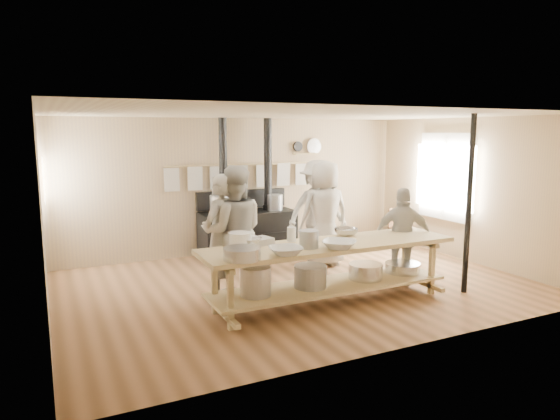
{
  "coord_description": "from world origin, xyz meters",
  "views": [
    {
      "loc": [
        -3.47,
        -6.57,
        2.35
      ],
      "look_at": [
        -0.23,
        0.2,
        1.16
      ],
      "focal_mm": 32.0,
      "sensor_mm": 36.0,
      "label": 1
    }
  ],
  "objects_px": {
    "cook_center": "(325,214)",
    "chair": "(399,235)",
    "cook_right": "(403,237)",
    "cook_left": "(234,232)",
    "roasting_pan": "(257,242)",
    "cook_far_left": "(220,236)",
    "prep_table": "(329,267)",
    "cook_by_window": "(317,210)",
    "stove": "(247,228)"
  },
  "relations": [
    {
      "from": "stove",
      "to": "roasting_pan",
      "type": "relative_size",
      "value": 6.53
    },
    {
      "from": "cook_far_left",
      "to": "prep_table",
      "type": "bearing_deg",
      "value": 102.78
    },
    {
      "from": "cook_left",
      "to": "cook_right",
      "type": "relative_size",
      "value": 1.25
    },
    {
      "from": "stove",
      "to": "cook_center",
      "type": "distance_m",
      "value": 1.65
    },
    {
      "from": "cook_by_window",
      "to": "chair",
      "type": "distance_m",
      "value": 2.24
    },
    {
      "from": "cook_right",
      "to": "cook_by_window",
      "type": "height_order",
      "value": "cook_by_window"
    },
    {
      "from": "stove",
      "to": "cook_far_left",
      "type": "relative_size",
      "value": 1.47
    },
    {
      "from": "cook_center",
      "to": "cook_right",
      "type": "distance_m",
      "value": 1.58
    },
    {
      "from": "cook_left",
      "to": "roasting_pan",
      "type": "distance_m",
      "value": 0.56
    },
    {
      "from": "cook_center",
      "to": "stove",
      "type": "bearing_deg",
      "value": -48.3
    },
    {
      "from": "cook_left",
      "to": "stove",
      "type": "bearing_deg",
      "value": -100.21
    },
    {
      "from": "prep_table",
      "to": "cook_far_left",
      "type": "height_order",
      "value": "cook_far_left"
    },
    {
      "from": "cook_by_window",
      "to": "roasting_pan",
      "type": "height_order",
      "value": "cook_by_window"
    },
    {
      "from": "cook_center",
      "to": "chair",
      "type": "bearing_deg",
      "value": -158.51
    },
    {
      "from": "stove",
      "to": "cook_center",
      "type": "height_order",
      "value": "stove"
    },
    {
      "from": "prep_table",
      "to": "cook_right",
      "type": "xyz_separation_m",
      "value": [
        1.47,
        0.26,
        0.23
      ]
    },
    {
      "from": "cook_far_left",
      "to": "cook_center",
      "type": "height_order",
      "value": "cook_center"
    },
    {
      "from": "cook_left",
      "to": "chair",
      "type": "xyz_separation_m",
      "value": [
        4.21,
        1.52,
        -0.71
      ]
    },
    {
      "from": "cook_left",
      "to": "roasting_pan",
      "type": "xyz_separation_m",
      "value": [
        0.13,
        -0.54,
        -0.05
      ]
    },
    {
      "from": "cook_center",
      "to": "roasting_pan",
      "type": "distance_m",
      "value": 2.35
    },
    {
      "from": "prep_table",
      "to": "cook_center",
      "type": "relative_size",
      "value": 1.94
    },
    {
      "from": "chair",
      "to": "cook_center",
      "type": "bearing_deg",
      "value": -167.42
    },
    {
      "from": "roasting_pan",
      "to": "chair",
      "type": "bearing_deg",
      "value": 26.84
    },
    {
      "from": "cook_center",
      "to": "cook_by_window",
      "type": "height_order",
      "value": "cook_center"
    },
    {
      "from": "cook_left",
      "to": "cook_by_window",
      "type": "bearing_deg",
      "value": -132.66
    },
    {
      "from": "prep_table",
      "to": "cook_far_left",
      "type": "bearing_deg",
      "value": 143.61
    },
    {
      "from": "prep_table",
      "to": "chair",
      "type": "bearing_deg",
      "value": 37.2
    },
    {
      "from": "cook_right",
      "to": "stove",
      "type": "bearing_deg",
      "value": -29.23
    },
    {
      "from": "cook_far_left",
      "to": "chair",
      "type": "xyz_separation_m",
      "value": [
        4.4,
        1.48,
        -0.66
      ]
    },
    {
      "from": "cook_far_left",
      "to": "cook_left",
      "type": "xyz_separation_m",
      "value": [
        0.19,
        -0.04,
        0.06
      ]
    },
    {
      "from": "cook_right",
      "to": "chair",
      "type": "relative_size",
      "value": 1.95
    },
    {
      "from": "cook_left",
      "to": "prep_table",
      "type": "bearing_deg",
      "value": 156.39
    },
    {
      "from": "prep_table",
      "to": "cook_left",
      "type": "height_order",
      "value": "cook_left"
    },
    {
      "from": "cook_by_window",
      "to": "roasting_pan",
      "type": "relative_size",
      "value": 4.63
    },
    {
      "from": "chair",
      "to": "stove",
      "type": "bearing_deg",
      "value": 164.85
    },
    {
      "from": "prep_table",
      "to": "cook_right",
      "type": "bearing_deg",
      "value": 9.92
    },
    {
      "from": "cook_right",
      "to": "prep_table",
      "type": "bearing_deg",
      "value": 42.73
    },
    {
      "from": "cook_far_left",
      "to": "cook_left",
      "type": "bearing_deg",
      "value": 126.06
    },
    {
      "from": "cook_left",
      "to": "cook_right",
      "type": "height_order",
      "value": "cook_left"
    },
    {
      "from": "prep_table",
      "to": "cook_right",
      "type": "height_order",
      "value": "cook_right"
    },
    {
      "from": "prep_table",
      "to": "cook_by_window",
      "type": "xyz_separation_m",
      "value": [
        1.04,
        2.15,
        0.4
      ]
    },
    {
      "from": "cook_left",
      "to": "chair",
      "type": "distance_m",
      "value": 4.54
    },
    {
      "from": "cook_center",
      "to": "cook_right",
      "type": "relative_size",
      "value": 1.23
    },
    {
      "from": "cook_center",
      "to": "cook_right",
      "type": "bearing_deg",
      "value": 113.88
    },
    {
      "from": "cook_left",
      "to": "cook_right",
      "type": "bearing_deg",
      "value": -177.72
    },
    {
      "from": "prep_table",
      "to": "chair",
      "type": "distance_m",
      "value": 3.97
    },
    {
      "from": "cook_left",
      "to": "cook_by_window",
      "type": "distance_m",
      "value": 2.45
    },
    {
      "from": "cook_left",
      "to": "roasting_pan",
      "type": "height_order",
      "value": "cook_left"
    },
    {
      "from": "cook_left",
      "to": "chair",
      "type": "bearing_deg",
      "value": -144.1
    },
    {
      "from": "cook_far_left",
      "to": "cook_right",
      "type": "xyz_separation_m",
      "value": [
        2.71,
        -0.66,
        -0.13
      ]
    }
  ]
}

